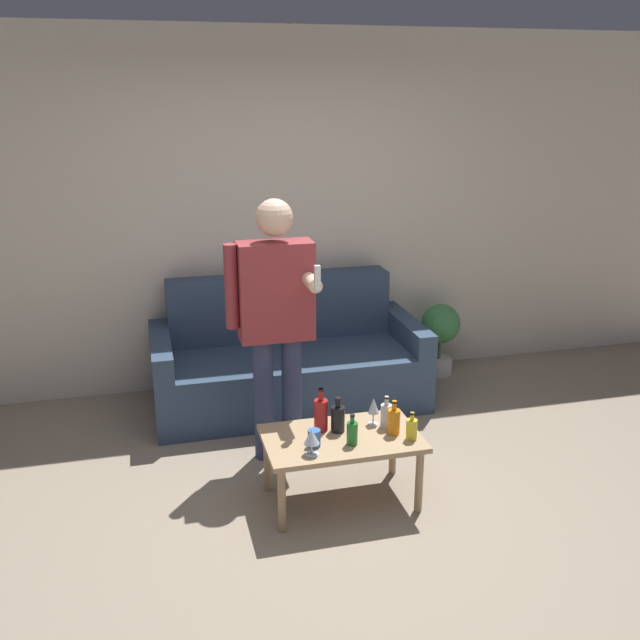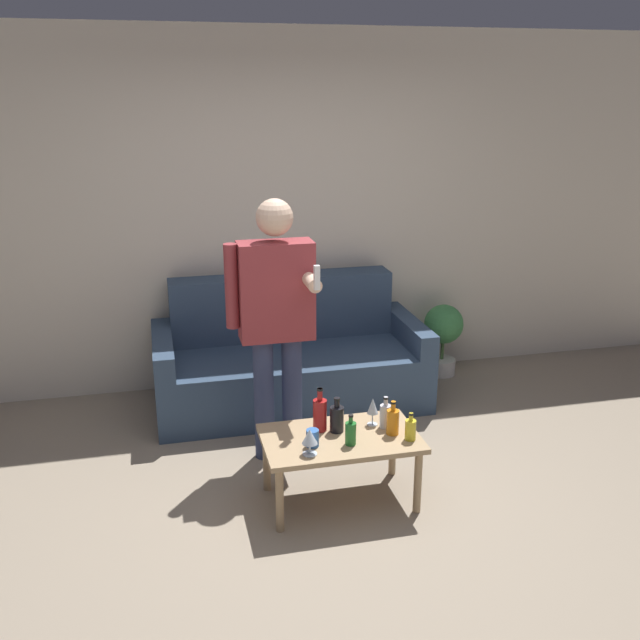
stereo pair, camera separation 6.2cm
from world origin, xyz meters
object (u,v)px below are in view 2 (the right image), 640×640
(coffee_table, at_px, (340,444))
(person_standing_front, at_px, (276,312))
(bottle_orange, at_px, (337,418))
(couch, at_px, (289,360))

(coffee_table, height_order, person_standing_front, person_standing_front)
(coffee_table, distance_m, bottle_orange, 0.15)
(bottle_orange, xyz_separation_m, person_standing_front, (-0.24, 0.55, 0.48))
(couch, relative_size, person_standing_front, 1.19)
(bottle_orange, height_order, person_standing_front, person_standing_front)
(coffee_table, distance_m, person_standing_front, 0.90)
(coffee_table, bearing_deg, person_standing_front, 112.18)
(couch, relative_size, coffee_table, 2.25)
(couch, relative_size, bottle_orange, 9.57)
(couch, xyz_separation_m, person_standing_front, (-0.23, -0.83, 0.65))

